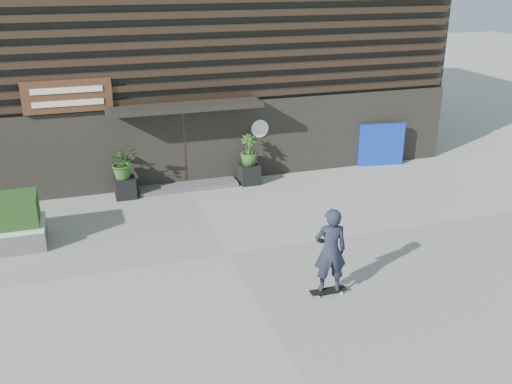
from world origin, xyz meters
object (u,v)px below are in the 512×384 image
object	(u,v)px
planter_pot_right	(249,174)
blue_tarp	(381,145)
planter_pot_left	(125,188)
skateboarder	(330,251)

from	to	relation	value
planter_pot_right	blue_tarp	size ratio (longest dim) A/B	0.39
planter_pot_left	skateboarder	distance (m)	7.58
skateboarder	planter_pot_left	bearing A→B (deg)	116.85
planter_pot_left	planter_pot_right	world-z (taller)	same
planter_pot_left	blue_tarp	xyz separation A→B (m)	(8.58, 0.30, 0.43)
planter_pot_right	planter_pot_left	bearing A→B (deg)	180.00
blue_tarp	skateboarder	xyz separation A→B (m)	(-5.17, -7.03, 0.27)
blue_tarp	skateboarder	bearing A→B (deg)	-117.49
planter_pot_right	skateboarder	xyz separation A→B (m)	(-0.39, -6.73, 0.70)
blue_tarp	skateboarder	world-z (taller)	skateboarder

